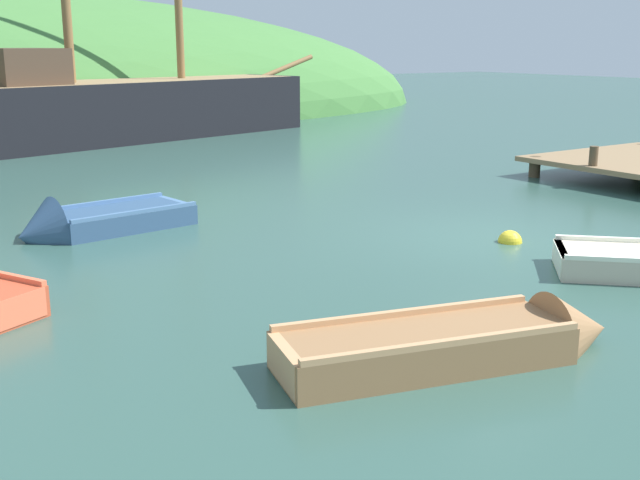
% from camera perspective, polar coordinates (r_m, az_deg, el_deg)
% --- Properties ---
extents(ground_plane, '(120.00, 120.00, 0.00)m').
position_cam_1_polar(ground_plane, '(13.88, 12.24, 0.19)').
color(ground_plane, '#33564C').
extents(sailing_ship, '(16.31, 6.83, 13.72)m').
position_cam_1_polar(sailing_ship, '(28.64, -14.02, 8.69)').
color(sailing_ship, black).
rests_on(sailing_ship, ground).
extents(rowboat_outer_left, '(3.21, 1.63, 1.22)m').
position_cam_1_polar(rowboat_outer_left, '(14.45, -16.14, 1.00)').
color(rowboat_outer_left, '#335175').
rests_on(rowboat_outer_left, ground).
extents(rowboat_center, '(3.92, 1.92, 0.97)m').
position_cam_1_polar(rowboat_center, '(8.52, 10.68, -7.55)').
color(rowboat_center, '#9E7047').
rests_on(rowboat_center, ground).
extents(buoy_yellow, '(0.40, 0.40, 0.40)m').
position_cam_1_polar(buoy_yellow, '(13.61, 13.55, -0.15)').
color(buoy_yellow, yellow).
rests_on(buoy_yellow, ground).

